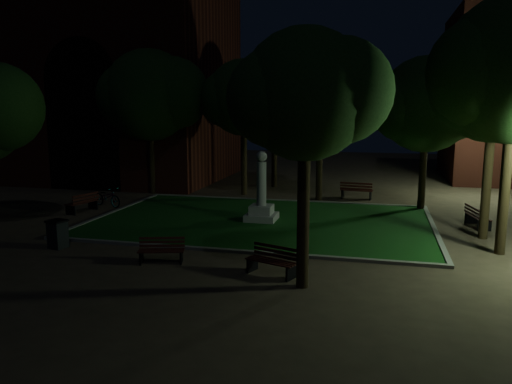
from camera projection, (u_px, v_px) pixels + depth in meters
ground at (251, 232)px, 21.15m from camera, size 80.00×80.00×0.00m
lawn at (261, 221)px, 23.06m from camera, size 15.00×10.00×0.08m
lawn_kerb at (261, 220)px, 23.06m from camera, size 15.40×10.40×0.12m
monument at (262, 201)px, 22.91m from camera, size 1.40×1.40×3.20m
building_main at (90, 78)px, 36.87m from camera, size 20.00×12.00×15.00m
tree_north_wl at (245, 98)px, 29.30m from camera, size 5.52×4.51×8.05m
tree_north_er at (323, 84)px, 27.37m from camera, size 6.01×4.91×8.93m
tree_ne at (429, 104)px, 24.87m from camera, size 5.90×4.82×7.78m
tree_se at (308, 95)px, 13.75m from camera, size 4.55×3.72×7.43m
tree_nw at (152, 95)px, 29.76m from camera, size 6.71×5.48×8.68m
tree_far_north at (276, 93)px, 32.22m from camera, size 4.89×3.99×8.15m
tree_extra at (497, 89)px, 19.11m from camera, size 5.14×4.20×8.04m
lamppost_nw at (122, 138)px, 34.26m from camera, size 1.18×0.28×4.47m
lamppost_ne at (488, 145)px, 28.44m from camera, size 1.18×0.28×4.42m
bench_near_left at (161, 251)px, 16.95m from camera, size 1.63×0.95×0.85m
bench_near_right at (272, 262)px, 15.69m from camera, size 1.75×1.12×0.91m
bench_left_side at (83, 203)px, 25.11m from camera, size 0.96×1.84×0.96m
bench_right_side at (476, 217)px, 21.96m from camera, size 0.91×1.78×0.93m
bench_far_side at (356, 191)px, 28.71m from camera, size 1.88×0.81×1.00m
trash_bin at (58, 234)px, 18.69m from camera, size 0.74×0.74×1.07m
bicycle at (107, 197)px, 26.56m from camera, size 2.06×1.28×1.02m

